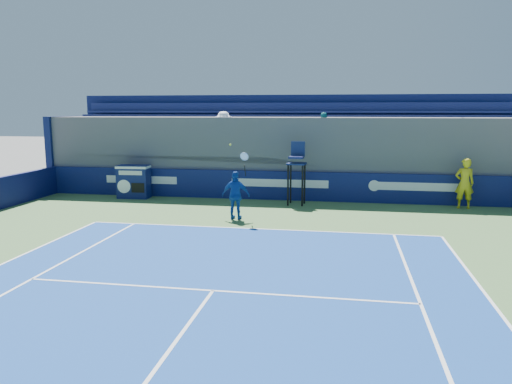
% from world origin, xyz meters
% --- Properties ---
extents(ball_person, '(0.70, 0.46, 1.91)m').
position_xyz_m(ball_person, '(7.07, 16.50, 0.97)').
color(ball_person, yellow).
rests_on(ball_person, apron).
extents(back_hoarding, '(20.40, 0.21, 1.20)m').
position_xyz_m(back_hoarding, '(0.00, 17.10, 0.60)').
color(back_hoarding, '#0D154E').
rests_on(back_hoarding, ground).
extents(match_clock, '(1.35, 0.79, 1.40)m').
position_xyz_m(match_clock, '(-6.12, 16.49, 0.74)').
color(match_clock, '#101850').
rests_on(match_clock, ground).
extents(umpire_chair, '(0.75, 0.75, 2.48)m').
position_xyz_m(umpire_chair, '(0.78, 16.20, 1.53)').
color(umpire_chair, black).
rests_on(umpire_chair, ground).
extents(tennis_player, '(0.99, 0.48, 2.57)m').
position_xyz_m(tennis_player, '(-0.98, 13.17, 0.84)').
color(tennis_player, '#123E95').
rests_on(tennis_player, apron).
extents(stadium_seating, '(21.00, 4.05, 4.40)m').
position_xyz_m(stadium_seating, '(0.00, 19.15, 1.83)').
color(stadium_seating, '#59595F').
rests_on(stadium_seating, ground).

